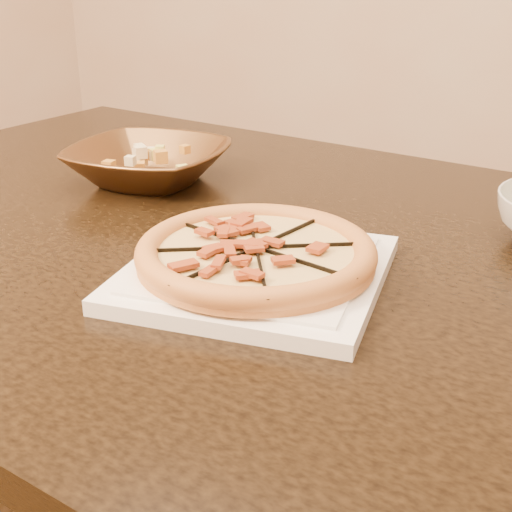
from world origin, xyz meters
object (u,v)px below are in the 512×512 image
Objects in this scene: bronze_bowl at (149,164)px; plate at (256,271)px; dining_table at (239,290)px; pizza at (256,253)px.

plate is at bearing -37.38° from bronze_bowl.
bronze_bowl is at bearing 142.62° from plate.
bronze_bowl is at bearing 152.12° from dining_table.
bronze_bowl is (-0.33, 0.25, 0.02)m from plate.
pizza is at bearing -37.38° from bronze_bowl.
plate is at bearing -53.47° from dining_table.
plate reaches higher than dining_table.
pizza reaches higher than dining_table.
plate is 1.31× the size of bronze_bowl.
dining_table is 5.91× the size of pizza.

